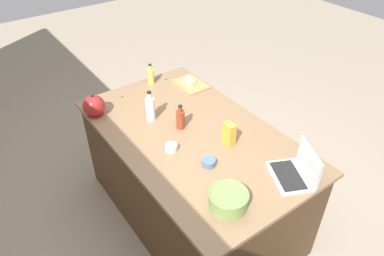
# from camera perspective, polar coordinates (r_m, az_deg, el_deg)

# --- Properties ---
(ground_plane) EXTENTS (12.00, 12.00, 0.00)m
(ground_plane) POSITION_cam_1_polar(r_m,az_deg,el_deg) (3.33, 0.00, -13.19)
(ground_plane) COLOR gray
(island_counter) EXTENTS (1.88, 1.12, 0.90)m
(island_counter) POSITION_cam_1_polar(r_m,az_deg,el_deg) (3.00, 0.00, -7.64)
(island_counter) COLOR #4C331E
(island_counter) RESTS_ON ground
(laptop) EXTENTS (0.37, 0.34, 0.22)m
(laptop) POSITION_cam_1_polar(r_m,az_deg,el_deg) (2.42, 16.22, -6.65)
(laptop) COLOR #B7B7BC
(laptop) RESTS_ON island_counter
(mixing_bowl_large) EXTENTS (0.24, 0.24, 0.11)m
(mixing_bowl_large) POSITION_cam_1_polar(r_m,az_deg,el_deg) (2.16, 5.84, -11.21)
(mixing_bowl_large) COLOR #72934C
(mixing_bowl_large) RESTS_ON island_counter
(bottle_soy) EXTENTS (0.07, 0.07, 0.20)m
(bottle_soy) POSITION_cam_1_polar(r_m,az_deg,el_deg) (2.72, -1.85, 1.45)
(bottle_soy) COLOR maroon
(bottle_soy) RESTS_ON island_counter
(bottle_vinegar) EXTENTS (0.07, 0.07, 0.25)m
(bottle_vinegar) POSITION_cam_1_polar(r_m,az_deg,el_deg) (2.82, -6.66, 3.11)
(bottle_vinegar) COLOR white
(bottle_vinegar) RESTS_ON island_counter
(bottle_oil) EXTENTS (0.06, 0.06, 0.19)m
(bottle_oil) POSITION_cam_1_polar(r_m,az_deg,el_deg) (3.33, -6.60, 8.27)
(bottle_oil) COLOR #DBC64C
(bottle_oil) RESTS_ON island_counter
(kettle) EXTENTS (0.21, 0.18, 0.20)m
(kettle) POSITION_cam_1_polar(r_m,az_deg,el_deg) (2.97, -15.36, 3.40)
(kettle) COLOR maroon
(kettle) RESTS_ON island_counter
(cutting_board) EXTENTS (0.32, 0.23, 0.02)m
(cutting_board) POSITION_cam_1_polar(r_m,az_deg,el_deg) (3.30, -0.25, 6.96)
(cutting_board) COLOR #AD7F4C
(cutting_board) RESTS_ON island_counter
(butter_stick_left) EXTENTS (0.11, 0.04, 0.04)m
(butter_stick_left) POSITION_cam_1_polar(r_m,az_deg,el_deg) (3.32, -0.19, 7.65)
(butter_stick_left) COLOR #F4E58C
(butter_stick_left) RESTS_ON cutting_board
(butter_stick_right) EXTENTS (0.11, 0.04, 0.04)m
(butter_stick_right) POSITION_cam_1_polar(r_m,az_deg,el_deg) (3.28, -0.59, 7.26)
(butter_stick_right) COLOR #F4E58C
(butter_stick_right) RESTS_ON cutting_board
(ramekin_small) EXTENTS (0.09, 0.09, 0.05)m
(ramekin_small) POSITION_cam_1_polar(r_m,az_deg,el_deg) (2.42, 2.70, -5.49)
(ramekin_small) COLOR slate
(ramekin_small) RESTS_ON island_counter
(ramekin_medium) EXTENTS (0.09, 0.09, 0.05)m
(ramekin_medium) POSITION_cam_1_polar(r_m,az_deg,el_deg) (2.55, -3.34, -3.11)
(ramekin_medium) COLOR beige
(ramekin_medium) RESTS_ON island_counter
(candy_bag) EXTENTS (0.09, 0.06, 0.17)m
(candy_bag) POSITION_cam_1_polar(r_m,az_deg,el_deg) (2.58, 5.92, -0.91)
(candy_bag) COLOR gold
(candy_bag) RESTS_ON island_counter
(candy_1) EXTENTS (0.02, 0.02, 0.02)m
(candy_1) POSITION_cam_1_polar(r_m,az_deg,el_deg) (3.19, -11.15, 4.98)
(candy_1) COLOR orange
(candy_1) RESTS_ON island_counter
(candy_2) EXTENTS (0.02, 0.02, 0.02)m
(candy_2) POSITION_cam_1_polar(r_m,az_deg,el_deg) (3.41, -4.20, 7.86)
(candy_2) COLOR blue
(candy_2) RESTS_ON island_counter
(candy_3) EXTENTS (0.01, 0.01, 0.01)m
(candy_3) POSITION_cam_1_polar(r_m,az_deg,el_deg) (2.60, 12.48, -3.62)
(candy_3) COLOR orange
(candy_3) RESTS_ON island_counter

